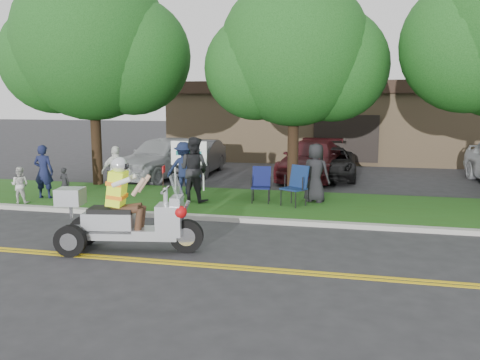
% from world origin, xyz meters
% --- Properties ---
extents(ground, '(120.00, 120.00, 0.00)m').
position_xyz_m(ground, '(0.00, 0.00, 0.00)').
color(ground, '#28282B').
rests_on(ground, ground).
extents(centerline_near, '(60.00, 0.10, 0.01)m').
position_xyz_m(centerline_near, '(0.00, -0.58, 0.01)').
color(centerline_near, gold).
rests_on(centerline_near, ground).
extents(centerline_far, '(60.00, 0.10, 0.01)m').
position_xyz_m(centerline_far, '(0.00, -0.42, 0.01)').
color(centerline_far, gold).
rests_on(centerline_far, ground).
extents(curb, '(60.00, 0.25, 0.12)m').
position_xyz_m(curb, '(0.00, 3.05, 0.06)').
color(curb, '#A8A89E').
rests_on(curb, ground).
extents(grass_verge, '(60.00, 4.00, 0.10)m').
position_xyz_m(grass_verge, '(0.00, 5.20, 0.06)').
color(grass_verge, '#294F15').
rests_on(grass_verge, ground).
extents(commercial_building, '(18.00, 8.20, 4.00)m').
position_xyz_m(commercial_building, '(2.00, 18.98, 2.01)').
color(commercial_building, '#9E7F5B').
rests_on(commercial_building, ground).
extents(tree_left, '(6.62, 5.40, 7.78)m').
position_xyz_m(tree_left, '(-6.44, 7.03, 4.85)').
color(tree_left, '#332114').
rests_on(tree_left, ground).
extents(tree_mid, '(5.88, 4.80, 7.05)m').
position_xyz_m(tree_mid, '(0.55, 7.23, 4.43)').
color(tree_mid, '#332114').
rests_on(tree_mid, ground).
extents(business_sign, '(1.25, 0.06, 1.75)m').
position_xyz_m(business_sign, '(-2.90, 6.60, 1.26)').
color(business_sign, silver).
rests_on(business_sign, ground).
extents(trike_scooter, '(3.02, 1.20, 1.98)m').
position_xyz_m(trike_scooter, '(-2.08, -0.00, 0.69)').
color(trike_scooter, black).
rests_on(trike_scooter, ground).
extents(lawn_chair_a, '(0.84, 0.84, 1.15)m').
position_xyz_m(lawn_chair_a, '(0.90, 4.97, 0.75)').
color(lawn_chair_a, black).
rests_on(lawn_chair_a, grass_verge).
extents(lawn_chair_b, '(0.61, 0.63, 1.05)m').
position_xyz_m(lawn_chair_b, '(-0.18, 5.22, 0.69)').
color(lawn_chair_b, black).
rests_on(lawn_chair_b, grass_verge).
extents(spectator_adult_left, '(0.65, 0.47, 1.65)m').
position_xyz_m(spectator_adult_left, '(-6.81, 4.26, 0.93)').
color(spectator_adult_left, '#151A3B').
rests_on(spectator_adult_left, grass_verge).
extents(spectator_adult_mid, '(1.11, 0.97, 1.93)m').
position_xyz_m(spectator_adult_mid, '(-2.14, 4.82, 1.07)').
color(spectator_adult_mid, black).
rests_on(spectator_adult_mid, grass_verge).
extents(spectator_adult_right, '(0.98, 0.47, 1.62)m').
position_xyz_m(spectator_adult_right, '(-4.60, 4.71, 0.91)').
color(spectator_adult_right, white).
rests_on(spectator_adult_right, grass_verge).
extents(spectator_chair_a, '(1.20, 0.86, 1.68)m').
position_xyz_m(spectator_chair_a, '(-2.84, 5.91, 0.94)').
color(spectator_chair_a, '#151D3B').
rests_on(spectator_chair_a, grass_verge).
extents(spectator_chair_b, '(0.99, 0.81, 1.75)m').
position_xyz_m(spectator_chair_b, '(1.39, 5.57, 0.98)').
color(spectator_chair_b, black).
rests_on(spectator_chair_b, grass_verge).
extents(child_left, '(0.37, 0.27, 0.94)m').
position_xyz_m(child_left, '(-6.24, 4.47, 0.57)').
color(child_left, black).
rests_on(child_left, grass_verge).
extents(child_right, '(0.57, 0.47, 1.07)m').
position_xyz_m(child_right, '(-7.04, 3.41, 0.64)').
color(child_right, silver).
rests_on(child_right, grass_verge).
extents(parked_car_far_left, '(3.21, 5.32, 1.69)m').
position_xyz_m(parked_car_far_left, '(-5.00, 9.54, 0.85)').
color(parked_car_far_left, '#A7A9AE').
rests_on(parked_car_far_left, ground).
extents(parked_car_left, '(1.66, 4.36, 1.42)m').
position_xyz_m(parked_car_left, '(-3.98, 10.82, 0.71)').
color(parked_car_left, '#343437').
rests_on(parked_car_left, ground).
extents(parked_car_mid, '(2.16, 4.44, 1.22)m').
position_xyz_m(parked_car_mid, '(1.50, 10.93, 0.61)').
color(parked_car_mid, black).
rests_on(parked_car_mid, ground).
extents(parked_car_right, '(2.61, 5.30, 1.48)m').
position_xyz_m(parked_car_right, '(0.80, 10.82, 0.74)').
color(parked_car_right, '#410F13').
rests_on(parked_car_right, ground).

